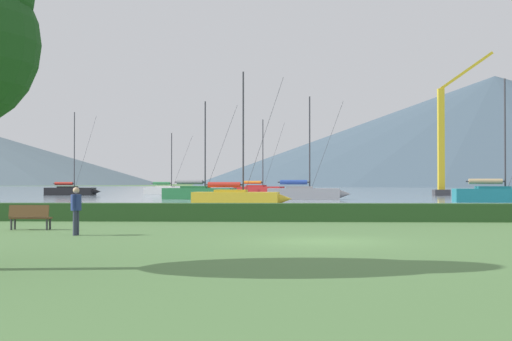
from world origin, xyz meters
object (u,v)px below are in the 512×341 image
(sailboat_slip_1, at_px, (71,191))
(sailboat_slip_4, at_px, (168,190))
(sailboat_slip_5, at_px, (260,189))
(person_seated_viewer, at_px, (76,207))
(dock_crane, at_px, (443,147))
(sailboat_slip_2, at_px, (305,193))
(sailboat_slip_3, at_px, (200,193))
(sailboat_slip_7, at_px, (237,197))
(sailboat_slip_0, at_px, (499,194))
(park_bench_near_path, at_px, (30,216))

(sailboat_slip_1, bearing_deg, sailboat_slip_4, 34.96)
(sailboat_slip_5, xyz_separation_m, person_seated_viewer, (-3.48, -79.21, 0.28))
(sailboat_slip_4, distance_m, dock_crane, 38.71)
(sailboat_slip_2, xyz_separation_m, dock_crane, (18.76, 20.81, 5.71))
(person_seated_viewer, bearing_deg, sailboat_slip_3, 98.18)
(sailboat_slip_7, distance_m, person_seated_viewer, 30.24)
(sailboat_slip_7, bearing_deg, person_seated_viewer, -92.82)
(sailboat_slip_0, height_order, sailboat_slip_5, sailboat_slip_0)
(sailboat_slip_1, relative_size, sailboat_slip_3, 1.10)
(sailboat_slip_0, bearing_deg, park_bench_near_path, -123.54)
(person_seated_viewer, bearing_deg, park_bench_near_path, 140.75)
(sailboat_slip_0, xyz_separation_m, dock_crane, (1.58, 29.12, 5.68))
(sailboat_slip_5, bearing_deg, sailboat_slip_3, -81.80)
(sailboat_slip_4, bearing_deg, park_bench_near_path, -79.07)
(sailboat_slip_1, distance_m, park_bench_near_path, 69.56)
(sailboat_slip_7, height_order, park_bench_near_path, sailboat_slip_7)
(sailboat_slip_4, height_order, dock_crane, dock_crane)
(sailboat_slip_0, relative_size, sailboat_slip_3, 1.09)
(sailboat_slip_0, bearing_deg, sailboat_slip_3, 166.46)
(dock_crane, bearing_deg, sailboat_slip_0, -93.10)
(sailboat_slip_3, relative_size, sailboat_slip_4, 1.15)
(sailboat_slip_5, relative_size, park_bench_near_path, 7.03)
(sailboat_slip_2, relative_size, person_seated_viewer, 6.41)
(sailboat_slip_2, bearing_deg, sailboat_slip_3, 178.73)
(sailboat_slip_4, distance_m, person_seated_viewer, 77.21)
(sailboat_slip_4, bearing_deg, dock_crane, -5.78)
(sailboat_slip_2, bearing_deg, sailboat_slip_0, -23.67)
(sailboat_slip_2, xyz_separation_m, sailboat_slip_4, (-18.78, 28.30, -0.08))
(sailboat_slip_2, height_order, sailboat_slip_7, sailboat_slip_2)
(sailboat_slip_1, relative_size, sailboat_slip_2, 1.06)
(sailboat_slip_1, height_order, sailboat_slip_7, sailboat_slip_1)
(sailboat_slip_1, relative_size, sailboat_slip_5, 1.02)
(sailboat_slip_2, relative_size, sailboat_slip_4, 1.20)
(sailboat_slip_7, bearing_deg, sailboat_slip_5, 93.85)
(sailboat_slip_0, relative_size, dock_crane, 0.59)
(sailboat_slip_3, bearing_deg, sailboat_slip_2, 8.65)
(sailboat_slip_3, bearing_deg, park_bench_near_path, -79.09)
(sailboat_slip_2, xyz_separation_m, sailboat_slip_5, (-5.72, 30.90, -0.01))
(sailboat_slip_2, relative_size, sailboat_slip_5, 0.96)
(sailboat_slip_7, bearing_deg, sailboat_slip_0, 27.36)
(sailboat_slip_0, xyz_separation_m, sailboat_slip_2, (-17.18, 8.31, -0.03))
(sailboat_slip_1, bearing_deg, sailboat_slip_2, -30.18)
(sailboat_slip_2, xyz_separation_m, sailboat_slip_7, (-5.70, -18.27, -0.06))
(sailboat_slip_2, height_order, sailboat_slip_4, sailboat_slip_2)
(sailboat_slip_5, distance_m, person_seated_viewer, 79.28)
(sailboat_slip_2, xyz_separation_m, park_bench_near_path, (-11.75, -45.70, -0.17))
(sailboat_slip_0, distance_m, person_seated_viewer, 47.91)
(sailboat_slip_1, xyz_separation_m, sailboat_slip_4, (12.01, 7.11, -0.02))
(sailboat_slip_0, distance_m, park_bench_near_path, 47.28)
(sailboat_slip_0, relative_size, sailboat_slip_2, 1.05)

